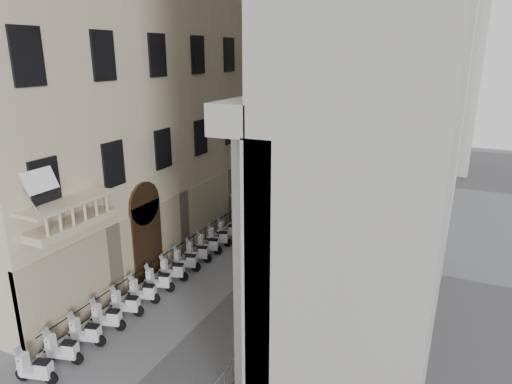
# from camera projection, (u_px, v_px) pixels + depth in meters

# --- Properties ---
(far_building) EXTENTS (22.00, 10.00, 30.00)m
(far_building) POSITION_uv_depth(u_px,v_px,m) (378.00, 26.00, 50.57)
(far_building) COLOR beige
(far_building) RESTS_ON ground
(iron_fence) EXTENTS (0.30, 28.00, 1.40)m
(iron_fence) POSITION_uv_depth(u_px,v_px,m) (213.00, 241.00, 30.64)
(iron_fence) COLOR black
(iron_fence) RESTS_ON ground
(blue_awning) EXTENTS (1.60, 3.00, 3.00)m
(blue_awning) POSITION_uv_depth(u_px,v_px,m) (364.00, 221.00, 34.20)
(blue_awning) COLOR navy
(blue_awning) RESTS_ON ground
(flag) EXTENTS (1.00, 1.40, 8.20)m
(flag) POSITION_uv_depth(u_px,v_px,m) (65.00, 353.00, 19.23)
(flag) COLOR #9E0C11
(flag) RESTS_ON ground
(scooter_0) EXTENTS (1.50, 0.90, 1.50)m
(scooter_0) POSITION_uv_depth(u_px,v_px,m) (38.00, 382.00, 17.51)
(scooter_0) COLOR silver
(scooter_0) RESTS_ON ground
(scooter_1) EXTENTS (1.50, 0.90, 1.50)m
(scooter_1) POSITION_uv_depth(u_px,v_px,m) (65.00, 362.00, 18.64)
(scooter_1) COLOR silver
(scooter_1) RESTS_ON ground
(scooter_2) EXTENTS (1.50, 0.90, 1.50)m
(scooter_2) POSITION_uv_depth(u_px,v_px,m) (88.00, 345.00, 19.76)
(scooter_2) COLOR silver
(scooter_2) RESTS_ON ground
(scooter_3) EXTENTS (1.50, 0.90, 1.50)m
(scooter_3) POSITION_uv_depth(u_px,v_px,m) (109.00, 329.00, 20.88)
(scooter_3) COLOR silver
(scooter_3) RESTS_ON ground
(scooter_4) EXTENTS (1.50, 0.90, 1.50)m
(scooter_4) POSITION_uv_depth(u_px,v_px,m) (128.00, 315.00, 22.01)
(scooter_4) COLOR silver
(scooter_4) RESTS_ON ground
(scooter_5) EXTENTS (1.50, 0.90, 1.50)m
(scooter_5) POSITION_uv_depth(u_px,v_px,m) (144.00, 302.00, 23.13)
(scooter_5) COLOR silver
(scooter_5) RESTS_ON ground
(scooter_6) EXTENTS (1.50, 0.90, 1.50)m
(scooter_6) POSITION_uv_depth(u_px,v_px,m) (160.00, 291.00, 24.25)
(scooter_6) COLOR silver
(scooter_6) RESTS_ON ground
(scooter_7) EXTENTS (1.50, 0.90, 1.50)m
(scooter_7) POSITION_uv_depth(u_px,v_px,m) (174.00, 280.00, 25.37)
(scooter_7) COLOR silver
(scooter_7) RESTS_ON ground
(scooter_8) EXTENTS (1.50, 0.90, 1.50)m
(scooter_8) POSITION_uv_depth(u_px,v_px,m) (187.00, 271.00, 26.50)
(scooter_8) COLOR silver
(scooter_8) RESTS_ON ground
(scooter_9) EXTENTS (1.50, 0.90, 1.50)m
(scooter_9) POSITION_uv_depth(u_px,v_px,m) (198.00, 262.00, 27.62)
(scooter_9) COLOR silver
(scooter_9) RESTS_ON ground
(scooter_10) EXTENTS (1.50, 0.90, 1.50)m
(scooter_10) POSITION_uv_depth(u_px,v_px,m) (209.00, 253.00, 28.74)
(scooter_10) COLOR silver
(scooter_10) RESTS_ON ground
(scooter_11) EXTENTS (1.50, 0.90, 1.50)m
(scooter_11) POSITION_uv_depth(u_px,v_px,m) (219.00, 246.00, 29.87)
(scooter_11) COLOR silver
(scooter_11) RESTS_ON ground
(scooter_12) EXTENTS (1.50, 0.90, 1.50)m
(scooter_12) POSITION_uv_depth(u_px,v_px,m) (228.00, 239.00, 30.99)
(scooter_12) COLOR silver
(scooter_12) RESTS_ON ground
(barrier_1) EXTENTS (0.60, 2.40, 1.10)m
(barrier_1) POSITION_uv_depth(u_px,v_px,m) (255.00, 354.00, 19.15)
(barrier_1) COLOR #A3A6AB
(barrier_1) RESTS_ON ground
(barrier_2) EXTENTS (0.60, 2.40, 1.10)m
(barrier_2) POSITION_uv_depth(u_px,v_px,m) (277.00, 323.00, 21.32)
(barrier_2) COLOR #A3A6AB
(barrier_2) RESTS_ON ground
(barrier_3) EXTENTS (0.60, 2.40, 1.10)m
(barrier_3) POSITION_uv_depth(u_px,v_px,m) (296.00, 298.00, 23.49)
(barrier_3) COLOR #A3A6AB
(barrier_3) RESTS_ON ground
(barrier_4) EXTENTS (0.60, 2.40, 1.10)m
(barrier_4) POSITION_uv_depth(u_px,v_px,m) (311.00, 278.00, 25.66)
(barrier_4) COLOR #A3A6AB
(barrier_4) RESTS_ON ground
(barrier_5) EXTENTS (0.60, 2.40, 1.10)m
(barrier_5) POSITION_uv_depth(u_px,v_px,m) (324.00, 260.00, 27.83)
(barrier_5) COLOR #A3A6AB
(barrier_5) RESTS_ON ground
(barrier_6) EXTENTS (0.60, 2.40, 1.10)m
(barrier_6) POSITION_uv_depth(u_px,v_px,m) (335.00, 245.00, 30.00)
(barrier_6) COLOR #A3A6AB
(barrier_6) RESTS_ON ground
(barrier_7) EXTENTS (0.60, 2.40, 1.10)m
(barrier_7) POSITION_uv_depth(u_px,v_px,m) (344.00, 232.00, 32.17)
(barrier_7) COLOR #A3A6AB
(barrier_7) RESTS_ON ground
(barrier_8) EXTENTS (0.60, 2.40, 1.10)m
(barrier_8) POSITION_uv_depth(u_px,v_px,m) (353.00, 221.00, 34.34)
(barrier_8) COLOR #A3A6AB
(barrier_8) RESTS_ON ground
(barrier_9) EXTENTS (0.60, 2.40, 1.10)m
(barrier_9) POSITION_uv_depth(u_px,v_px,m) (360.00, 211.00, 36.51)
(barrier_9) COLOR #A3A6AB
(barrier_9) RESTS_ON ground
(security_tent) EXTENTS (3.64, 3.64, 2.96)m
(security_tent) POSITION_uv_depth(u_px,v_px,m) (254.00, 188.00, 34.06)
(security_tent) COLOR silver
(security_tent) RESTS_ON ground
(street_lamp) EXTENTS (2.63, 0.22, 8.07)m
(street_lamp) POSITION_uv_depth(u_px,v_px,m) (246.00, 159.00, 32.77)
(street_lamp) COLOR #919398
(street_lamp) RESTS_ON ground
(info_kiosk) EXTENTS (0.34, 0.90, 1.88)m
(info_kiosk) POSITION_uv_depth(u_px,v_px,m) (271.00, 206.00, 34.69)
(info_kiosk) COLOR black
(info_kiosk) RESTS_ON ground
(pedestrian_a) EXTENTS (0.70, 0.49, 1.81)m
(pedestrian_a) POSITION_uv_depth(u_px,v_px,m) (324.00, 220.00, 31.98)
(pedestrian_a) COLOR #0F0E39
(pedestrian_a) RESTS_ON ground
(pedestrian_b) EXTENTS (0.96, 0.83, 1.71)m
(pedestrian_b) POSITION_uv_depth(u_px,v_px,m) (324.00, 206.00, 35.03)
(pedestrian_b) COLOR black
(pedestrian_b) RESTS_ON ground
(pedestrian_c) EXTENTS (0.96, 0.84, 1.65)m
(pedestrian_c) POSITION_uv_depth(u_px,v_px,m) (305.00, 186.00, 40.26)
(pedestrian_c) COLOR black
(pedestrian_c) RESTS_ON ground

